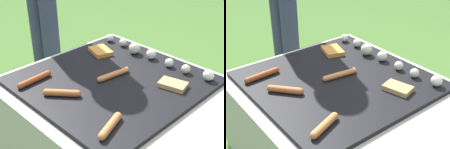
# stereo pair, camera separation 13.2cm
# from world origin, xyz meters

# --- Properties ---
(grill) EXTENTS (0.80, 0.80, 0.42)m
(grill) POSITION_xyz_m (0.00, 0.00, 0.21)
(grill) COLOR #B2AA9E
(grill) RESTS_ON ground_plane
(sausage_front_center) EXTENTS (0.04, 0.17, 0.03)m
(sausage_front_center) POSITION_xyz_m (-0.21, -0.25, 0.44)
(sausage_front_center) COLOR #93421E
(sausage_front_center) RESTS_ON grill
(sausage_back_left) EXTENTS (0.04, 0.17, 0.02)m
(sausage_back_left) POSITION_xyz_m (-0.01, 0.02, 0.44)
(sausage_back_left) COLOR #C6753D
(sausage_back_left) RESTS_ON grill
(sausage_mid_left) EXTENTS (0.07, 0.14, 0.03)m
(sausage_mid_left) POSITION_xyz_m (0.24, -0.24, 0.44)
(sausage_mid_left) COLOR #C6753D
(sausage_mid_left) RESTS_ON grill
(sausage_back_right) EXTENTS (0.12, 0.11, 0.03)m
(sausage_back_right) POSITION_xyz_m (-0.04, -0.23, 0.44)
(sausage_back_right) COLOR #B7602D
(sausage_back_right) RESTS_ON grill
(bread_slice_center) EXTENTS (0.14, 0.12, 0.02)m
(bread_slice_center) POSITION_xyz_m (-0.23, 0.14, 0.43)
(bread_slice_center) COLOR #D18438
(bread_slice_center) RESTS_ON grill
(bread_slice_right) EXTENTS (0.12, 0.09, 0.02)m
(bread_slice_right) POSITION_xyz_m (0.22, 0.13, 0.43)
(bread_slice_right) COLOR tan
(bread_slice_right) RESTS_ON grill
(mushroom_row) EXTENTS (0.64, 0.08, 0.06)m
(mushroom_row) POSITION_xyz_m (-0.00, 0.27, 0.45)
(mushroom_row) COLOR beige
(mushroom_row) RESTS_ON grill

